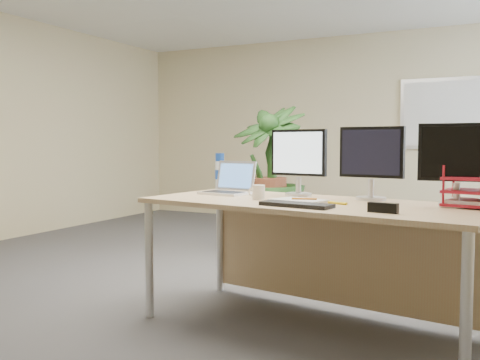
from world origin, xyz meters
The scene contains 17 objects.
floor centered at (0.00, 0.00, 0.00)m, with size 8.00×8.00×0.00m, color #4E4D53.
back_wall centered at (0.00, 4.00, 1.35)m, with size 7.00×0.04×2.70m, color beige.
whiteboard centered at (1.20, 3.97, 1.55)m, with size 1.30×0.04×0.95m.
desk centered at (0.82, -0.40, 0.63)m, with size 2.19×1.17×0.80m.
floor_plant centered at (-0.38, 1.54, 0.75)m, with size 0.84×0.84×1.50m, color #153714.
monitor_left centered at (0.60, -0.20, 1.06)m, with size 0.41×0.18×0.45m.
monitor_right centered at (1.11, -0.25, 1.07)m, with size 0.42×0.19×0.46m.
monitor_dark centered at (1.62, -0.39, 1.07)m, with size 0.42×0.19×0.47m.
laptop centered at (0.11, -0.27, 0.86)m, with size 0.36×0.32×0.23m.
keyboard centered at (0.81, -0.79, 0.81)m, with size 0.42×0.14×0.02m, color black.
coffee_mug centered at (0.46, -0.54, 0.85)m, with size 0.12×0.08×0.09m.
spiral_notebook centered at (0.73, -0.54, 0.81)m, with size 0.31×0.23×0.01m, color silver.
orange_pen centered at (0.77, -0.53, 0.82)m, with size 0.01×0.01×0.15m, color orange.
yellow_highlighter centered at (0.99, -0.58, 0.81)m, with size 0.02×0.02×0.12m, color yellow.
water_bottle centered at (-0.07, -0.07, 0.94)m, with size 0.07×0.07×0.28m.
letter_tray centered at (1.73, -0.38, 0.88)m, with size 0.38×0.31×0.16m.
stapler centered at (1.31, -0.84, 0.83)m, with size 0.15×0.04×0.05m, color black.
Camera 1 is at (1.87, -3.63, 1.16)m, focal length 40.00 mm.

